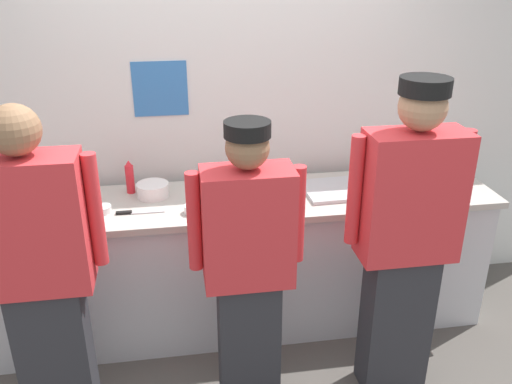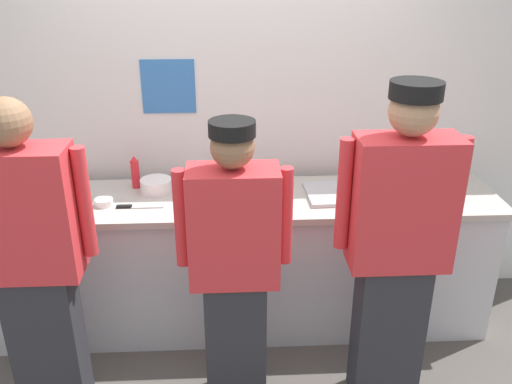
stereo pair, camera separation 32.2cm
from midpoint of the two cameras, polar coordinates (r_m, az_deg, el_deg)
ground_plane at (r=3.53m, az=-3.97°, el=-16.66°), size 9.00×9.00×0.00m
wall_back at (r=3.60m, az=-5.78°, el=8.62°), size 5.07×0.11×2.70m
prep_counter at (r=3.53m, az=-4.70°, el=-7.41°), size 3.23×0.64×0.91m
chef_near_left at (r=2.83m, az=-24.71°, el=-7.68°), size 0.62×0.24×1.72m
chef_center at (r=2.75m, az=-4.20°, el=-7.69°), size 0.58×0.24×1.60m
chef_far_right at (r=2.85m, az=12.36°, el=-4.71°), size 0.63×0.24×1.77m
plate_stack_front at (r=3.58m, az=13.24°, el=1.13°), size 0.22×0.22×0.06m
plate_stack_rear at (r=3.41m, az=-13.42°, el=0.15°), size 0.20×0.20×0.08m
mixing_bowl_steel at (r=3.26m, az=-3.42°, el=-0.14°), size 0.34×0.34×0.10m
sheet_tray at (r=3.43m, az=6.66°, el=0.26°), size 0.53×0.38×0.02m
squeeze_bottle_primary at (r=3.48m, az=-15.67°, el=1.44°), size 0.05×0.05×0.21m
squeeze_bottle_secondary at (r=3.47m, az=16.12°, el=1.20°), size 0.05×0.05×0.20m
ramekin_green_sauce at (r=3.29m, az=-18.56°, el=-1.76°), size 0.11×0.11×0.04m
ramekin_orange_sauce at (r=3.39m, az=-21.03°, el=-1.37°), size 0.09×0.09×0.04m
ramekin_red_sauce at (r=3.47m, az=-1.45°, el=0.90°), size 0.09×0.09×0.04m
ramekin_yellow_sauce at (r=3.16m, az=-9.50°, el=-1.81°), size 0.10×0.10×0.05m
chefs_knife at (r=3.23m, az=-15.24°, el=-2.12°), size 0.28×0.03×0.02m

